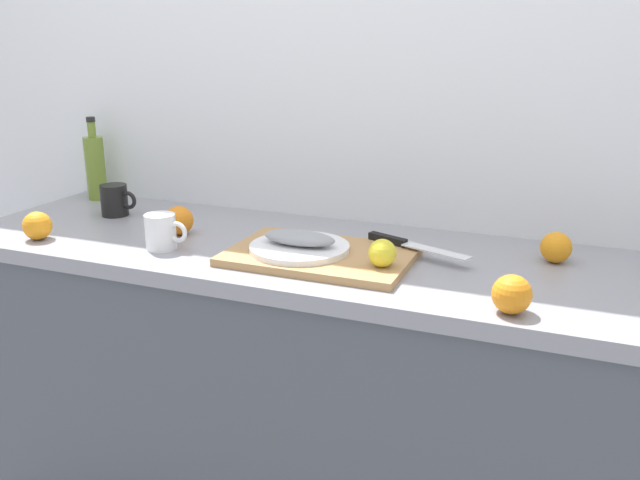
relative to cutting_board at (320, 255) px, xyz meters
The scene contains 14 objects.
back_wall 0.52m from the cutting_board, 97.21° to the left, with size 3.20×0.05×2.50m, color white.
kitchen_counter 0.47m from the cutting_board, 125.14° to the left, with size 2.00×0.60×0.90m.
cutting_board is the anchor object (origin of this frame).
white_plate 0.06m from the cutting_board, 168.11° to the right, with size 0.25×0.25×0.01m, color white.
fish_fillet 0.07m from the cutting_board, 168.11° to the right, with size 0.19×0.08×0.04m, color gray.
chef_knife 0.22m from the cutting_board, 32.40° to the left, with size 0.28×0.13×0.02m.
lemon_0 0.18m from the cutting_board, 15.28° to the right, with size 0.07×0.07×0.07m, color yellow.
olive_oil_bottle 0.99m from the cutting_board, 161.96° to the left, with size 0.06×0.06×0.27m.
coffee_mug_0 0.75m from the cutting_board, 168.41° to the left, with size 0.12×0.08×0.10m.
coffee_mug_2 0.42m from the cutting_board, 169.36° to the right, with size 0.12×0.08×0.09m.
orange_0 0.57m from the cutting_board, 19.93° to the left, with size 0.08×0.08×0.08m, color orange.
orange_1 0.45m from the cutting_board, behind, with size 0.08×0.08×0.08m, color orange.
orange_2 0.50m from the cutting_board, 18.95° to the right, with size 0.08×0.08×0.08m, color orange.
orange_3 0.78m from the cutting_board, behind, with size 0.08×0.08×0.08m, color orange.
Camera 1 is at (0.62, -1.49, 1.43)m, focal length 36.89 mm.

